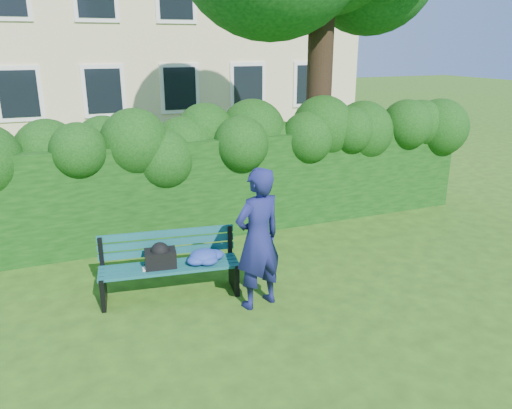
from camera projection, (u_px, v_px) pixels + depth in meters
name	position (u px, v px, depth m)	size (l,w,h in m)	color
ground	(271.00, 274.00, 7.70)	(80.00, 80.00, 0.00)	#2D4A16
hedge	(223.00, 183.00, 9.36)	(10.00, 1.00, 1.80)	black
park_bench	(176.00, 262.00, 6.93)	(1.96, 0.82, 0.89)	#104A50
man_reading	(258.00, 239.00, 6.51)	(0.70, 0.46, 1.92)	navy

